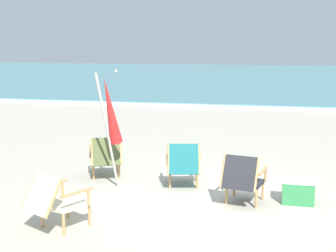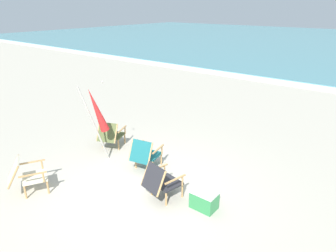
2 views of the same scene
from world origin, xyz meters
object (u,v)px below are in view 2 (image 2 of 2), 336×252
(beach_chair_far_center, at_px, (161,181))
(beach_chair_back_right, at_px, (25,175))
(cooler_box, at_px, (204,199))
(umbrella_furled_red, at_px, (97,111))
(beach_chair_mid_center, at_px, (111,134))
(beach_chair_front_left, at_px, (145,153))

(beach_chair_far_center, relative_size, beach_chair_back_right, 0.87)
(beach_chair_back_right, bearing_deg, beach_chair_far_center, 33.54)
(beach_chair_back_right, distance_m, cooler_box, 3.70)
(cooler_box, bearing_deg, beach_chair_back_right, -149.85)
(umbrella_furled_red, bearing_deg, beach_chair_mid_center, 117.62)
(beach_chair_back_right, height_order, cooler_box, beach_chair_back_right)
(beach_chair_front_left, relative_size, cooler_box, 1.69)
(beach_chair_front_left, xyz_separation_m, cooler_box, (1.89, -0.38, -0.23))
(beach_chair_mid_center, xyz_separation_m, beach_chair_back_right, (0.21, -2.50, -0.00))
(beach_chair_mid_center, xyz_separation_m, cooler_box, (3.40, -0.65, -0.22))
(beach_chair_front_left, relative_size, umbrella_furled_red, 0.41)
(beach_chair_far_center, height_order, beach_chair_mid_center, beach_chair_far_center)
(beach_chair_far_center, relative_size, cooler_box, 1.66)
(beach_chair_far_center, bearing_deg, cooler_box, 19.35)
(beach_chair_mid_center, bearing_deg, cooler_box, -10.83)
(umbrella_furled_red, height_order, cooler_box, umbrella_furled_red)
(beach_chair_front_left, distance_m, umbrella_furled_red, 1.53)
(beach_chair_far_center, xyz_separation_m, beach_chair_front_left, (-1.05, 0.68, -0.00))
(beach_chair_mid_center, xyz_separation_m, beach_chair_front_left, (1.51, -0.27, 0.00))
(beach_chair_far_center, bearing_deg, beach_chair_mid_center, 159.73)
(umbrella_furled_red, distance_m, cooler_box, 3.27)
(beach_chair_mid_center, height_order, beach_chair_front_left, beach_chair_front_left)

